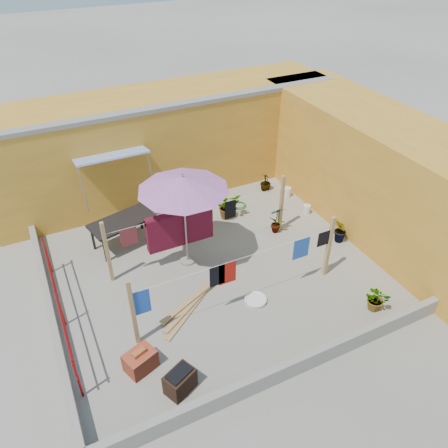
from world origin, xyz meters
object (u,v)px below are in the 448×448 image
at_px(water_jug_b, 287,192).
at_px(plant_back_a, 227,205).
at_px(water_jug_a, 307,209).
at_px(patio_umbrella, 183,184).
at_px(brazier, 180,381).
at_px(green_hose, 239,205).
at_px(white_basin, 256,300).
at_px(outdoor_table, 122,223).
at_px(brick_stack, 140,361).

bearing_deg(water_jug_b, plant_back_a, -175.27).
height_order(water_jug_a, water_jug_b, water_jug_b).
distance_m(patio_umbrella, water_jug_b, 5.04).
bearing_deg(water_jug_b, patio_umbrella, -158.82).
bearing_deg(brazier, green_hose, 52.47).
bearing_deg(brazier, white_basin, 29.78).
height_order(outdoor_table, plant_back_a, plant_back_a).
xyz_separation_m(brazier, green_hose, (4.09, 5.32, -0.23)).
height_order(outdoor_table, green_hose, outdoor_table).
distance_m(outdoor_table, water_jug_a, 5.62).
bearing_deg(white_basin, outdoor_table, 121.88).
bearing_deg(brazier, outdoor_table, 86.79).
relative_size(water_jug_b, plant_back_a, 0.44).
bearing_deg(white_basin, plant_back_a, 74.43).
relative_size(brick_stack, green_hose, 1.57).
xyz_separation_m(brick_stack, white_basin, (3.06, 0.62, -0.18)).
xyz_separation_m(outdoor_table, brick_stack, (-0.83, -4.19, -0.50)).
height_order(white_basin, water_jug_a, water_jug_a).
xyz_separation_m(patio_umbrella, brazier, (-1.58, -3.52, -2.16)).
height_order(brazier, water_jug_a, brazier).
bearing_deg(brick_stack, patio_umbrella, 51.72).
height_order(brazier, white_basin, brazier).
distance_m(white_basin, water_jug_b, 4.96).
relative_size(brick_stack, brazier, 1.04).
relative_size(brazier, water_jug_a, 2.08).
height_order(water_jug_b, plant_back_a, plant_back_a).
bearing_deg(water_jug_b, green_hose, 174.27).
relative_size(outdoor_table, brick_stack, 2.59).
xyz_separation_m(outdoor_table, water_jug_b, (5.50, 0.14, -0.57)).
height_order(patio_umbrella, brazier, patio_umbrella).
relative_size(brazier, green_hose, 1.50).
xyz_separation_m(outdoor_table, white_basin, (2.23, -3.58, -0.68)).
bearing_deg(brazier, plant_back_a, 54.88).
bearing_deg(plant_back_a, water_jug_b, 4.73).
distance_m(brazier, white_basin, 2.90).
height_order(outdoor_table, water_jug_a, outdoor_table).
relative_size(white_basin, green_hose, 1.17).
relative_size(patio_umbrella, plant_back_a, 3.35).
distance_m(outdoor_table, green_hose, 3.88).
height_order(brick_stack, green_hose, brick_stack).
relative_size(patio_umbrella, green_hose, 5.92).
xyz_separation_m(brick_stack, brazier, (0.55, -0.82, 0.03)).
distance_m(water_jug_b, plant_back_a, 2.32).
distance_m(brazier, water_jug_b, 7.75).
height_order(outdoor_table, brick_stack, outdoor_table).
height_order(water_jug_a, green_hose, water_jug_a).
bearing_deg(green_hose, water_jug_b, -5.73).
distance_m(water_jug_a, green_hose, 2.13).
height_order(brazier, plant_back_a, plant_back_a).
xyz_separation_m(water_jug_a, plant_back_a, (-2.30, 0.93, 0.26)).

